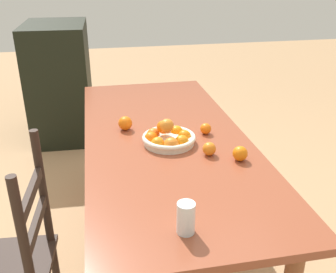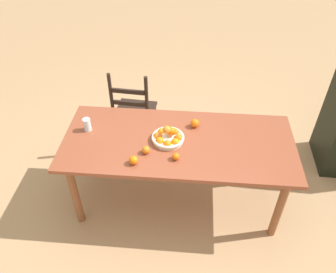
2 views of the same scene
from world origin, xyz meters
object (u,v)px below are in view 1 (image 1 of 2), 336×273
at_px(orange_loose_2, 206,129).
at_px(orange_loose_0, 240,154).
at_px(dining_table, 166,151).
at_px(orange_loose_3, 125,123).
at_px(orange_loose_1, 209,149).
at_px(chair_near_window, 10,269).
at_px(fruit_bowl, 168,138).
at_px(drinking_glass, 186,218).
at_px(cabinet, 60,82).

bearing_deg(orange_loose_2, orange_loose_0, -167.15).
height_order(dining_table, orange_loose_3, orange_loose_3).
relative_size(dining_table, orange_loose_2, 32.47).
bearing_deg(orange_loose_0, orange_loose_1, 57.48).
bearing_deg(chair_near_window, fruit_bowl, 124.26).
height_order(chair_near_window, orange_loose_1, chair_near_window).
distance_m(fruit_bowl, orange_loose_2, 0.24).
bearing_deg(drinking_glass, fruit_bowl, -5.96).
distance_m(fruit_bowl, orange_loose_0, 0.39).
bearing_deg(orange_loose_1, drinking_glass, 155.59).
xyz_separation_m(orange_loose_0, orange_loose_1, (0.08, 0.13, -0.00)).
distance_m(chair_near_window, orange_loose_2, 1.16).
bearing_deg(dining_table, drinking_glass, 174.21).
bearing_deg(chair_near_window, drinking_glass, 72.44).
bearing_deg(dining_table, chair_near_window, 124.42).
height_order(chair_near_window, orange_loose_2, chair_near_window).
bearing_deg(fruit_bowl, orange_loose_2, -70.35).
height_order(orange_loose_3, drinking_glass, drinking_glass).
bearing_deg(cabinet, chair_near_window, -179.83).
bearing_deg(orange_loose_1, orange_loose_3, 44.02).
height_order(fruit_bowl, orange_loose_2, fruit_bowl).
bearing_deg(chair_near_window, orange_loose_2, 122.07).
relative_size(orange_loose_2, drinking_glass, 0.51).
height_order(fruit_bowl, orange_loose_3, fruit_bowl).
xyz_separation_m(fruit_bowl, orange_loose_0, (-0.24, -0.30, 0.00)).
distance_m(orange_loose_1, drinking_glass, 0.60).
relative_size(cabinet, orange_loose_1, 16.71).
xyz_separation_m(cabinet, orange_loose_2, (-1.90, -0.90, 0.24)).
xyz_separation_m(chair_near_window, orange_loose_2, (0.52, -0.98, 0.34)).
bearing_deg(orange_loose_2, cabinet, 25.41).
relative_size(orange_loose_0, orange_loose_3, 0.92).
height_order(fruit_bowl, drinking_glass, fruit_bowl).
xyz_separation_m(dining_table, cabinet, (1.89, 0.68, -0.12)).
bearing_deg(orange_loose_2, orange_loose_1, 167.76).
distance_m(cabinet, orange_loose_0, 2.44).
bearing_deg(cabinet, orange_loose_1, -156.26).
bearing_deg(cabinet, orange_loose_0, -154.17).
bearing_deg(cabinet, fruit_bowl, -159.05).
relative_size(orange_loose_1, orange_loose_3, 0.84).
bearing_deg(dining_table, cabinet, 19.83).
distance_m(cabinet, fruit_bowl, 2.11).
relative_size(fruit_bowl, orange_loose_0, 3.88).
bearing_deg(fruit_bowl, cabinet, 18.82).
bearing_deg(dining_table, orange_loose_2, -92.23).
xyz_separation_m(dining_table, orange_loose_1, (-0.25, -0.17, 0.12)).
bearing_deg(dining_table, orange_loose_3, 57.13).
relative_size(orange_loose_0, orange_loose_1, 1.09).
height_order(orange_loose_2, orange_loose_3, orange_loose_3).
distance_m(orange_loose_0, orange_loose_2, 0.33).
xyz_separation_m(fruit_bowl, orange_loose_3, (0.22, 0.20, 0.00)).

